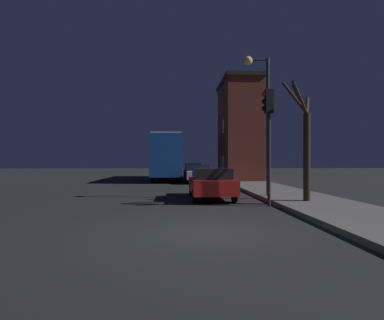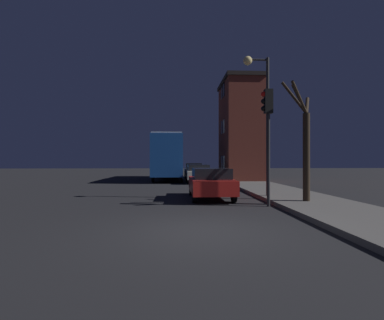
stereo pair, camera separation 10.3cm
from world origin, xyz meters
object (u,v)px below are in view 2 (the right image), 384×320
(traffic_light, at_px, (268,122))
(bus, at_px, (168,154))
(bare_tree, at_px, (305,142))
(car_far_lane, at_px, (193,170))
(streetlamp, at_px, (261,102))
(car_near_lane, at_px, (211,182))
(car_mid_lane, at_px, (198,173))

(traffic_light, xyz_separation_m, bus, (-4.14, 16.27, -0.85))
(bare_tree, xyz_separation_m, car_far_lane, (-3.27, 18.98, -1.67))
(streetlamp, xyz_separation_m, car_near_lane, (-2.21, 0.27, -3.59))
(car_mid_lane, xyz_separation_m, car_far_lane, (0.03, 7.03, -0.00))
(bare_tree, relative_size, car_near_lane, 1.15)
(bus, relative_size, car_far_lane, 2.53)
(bare_tree, relative_size, bus, 0.44)
(car_mid_lane, bearing_deg, car_far_lane, 89.78)
(bus, distance_m, car_mid_lane, 4.90)
(car_mid_lane, distance_m, car_far_lane, 7.03)
(traffic_light, distance_m, bus, 16.81)
(car_near_lane, bearing_deg, car_far_lane, 89.48)
(car_near_lane, bearing_deg, traffic_light, -52.02)
(traffic_light, distance_m, car_mid_lane, 12.63)
(streetlamp, relative_size, car_near_lane, 1.51)
(bare_tree, bearing_deg, car_far_lane, 99.78)
(bus, height_order, car_mid_lane, bus)
(traffic_light, bearing_deg, streetlamp, 80.88)
(bare_tree, distance_m, car_far_lane, 19.34)
(traffic_light, bearing_deg, car_near_lane, 127.98)
(bus, bearing_deg, car_mid_lane, -58.96)
(streetlamp, bearing_deg, bare_tree, -55.83)
(car_near_lane, xyz_separation_m, car_mid_lane, (0.13, 9.89, 0.03))
(bare_tree, distance_m, bus, 16.93)
(streetlamp, height_order, bus, streetlamp)
(streetlamp, relative_size, bare_tree, 1.31)
(bare_tree, bearing_deg, traffic_light, -168.10)
(car_mid_lane, height_order, car_far_lane, car_far_lane)
(streetlamp, height_order, car_far_lane, streetlamp)
(bus, bearing_deg, car_near_lane, -80.69)
(bare_tree, relative_size, car_mid_lane, 1.02)
(streetlamp, bearing_deg, car_far_lane, 96.81)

